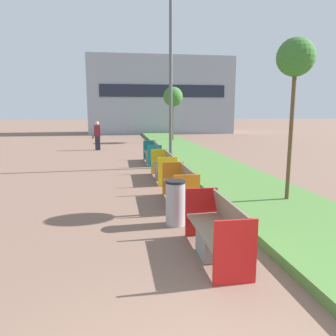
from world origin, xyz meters
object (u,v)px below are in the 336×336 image
at_px(bench_red_frame, 217,235).
at_px(street_lamp_post, 171,58).
at_px(bench_orange_frame, 180,189).
at_px(bench_teal_frame, 153,155).
at_px(sapling_tree_near, 296,61).
at_px(litter_bin, 175,203).
at_px(sapling_tree_far, 173,97).
at_px(bench_yellow_frame, 164,169).
at_px(pedestrian_walking, 97,136).

distance_m(bench_red_frame, street_lamp_post, 9.55).
relative_size(bench_orange_frame, street_lamp_post, 0.24).
bearing_deg(bench_teal_frame, bench_red_frame, -90.03).
bearing_deg(bench_teal_frame, sapling_tree_near, -70.55).
relative_size(litter_bin, street_lamp_post, 0.12).
height_order(bench_teal_frame, sapling_tree_near, sapling_tree_near).
height_order(litter_bin, sapling_tree_near, sapling_tree_near).
xyz_separation_m(bench_orange_frame, bench_teal_frame, (0.00, 6.77, 0.01)).
bearing_deg(bench_teal_frame, sapling_tree_far, 75.15).
bearing_deg(sapling_tree_far, litter_bin, -99.48).
relative_size(street_lamp_post, sapling_tree_near, 2.00).
height_order(bench_yellow_frame, street_lamp_post, street_lamp_post).
height_order(bench_teal_frame, pedestrian_walking, pedestrian_walking).
xyz_separation_m(bench_orange_frame, street_lamp_post, (0.61, 5.38, 4.13)).
height_order(bench_yellow_frame, pedestrian_walking, pedestrian_walking).
relative_size(bench_orange_frame, bench_yellow_frame, 0.89).
distance_m(bench_yellow_frame, litter_bin, 4.70).
height_order(sapling_tree_far, pedestrian_walking, sapling_tree_far).
bearing_deg(sapling_tree_far, bench_orange_frame, -98.96).
height_order(bench_red_frame, bench_teal_frame, same).
xyz_separation_m(street_lamp_post, sapling_tree_far, (2.01, 11.29, -1.08)).
distance_m(bench_yellow_frame, bench_teal_frame, 3.71).
relative_size(bench_yellow_frame, sapling_tree_far, 0.53).
distance_m(street_lamp_post, sapling_tree_near, 6.43).
relative_size(bench_red_frame, bench_yellow_frame, 0.86).
bearing_deg(sapling_tree_near, bench_teal_frame, 109.45).
distance_m(bench_orange_frame, pedestrian_walking, 12.60).
xyz_separation_m(bench_red_frame, pedestrian_walking, (-2.81, 15.49, 0.53)).
distance_m(bench_red_frame, bench_teal_frame, 9.98).
height_order(street_lamp_post, pedestrian_walking, street_lamp_post).
xyz_separation_m(sapling_tree_near, pedestrian_walking, (-5.44, 12.93, -2.67)).
bearing_deg(bench_teal_frame, pedestrian_walking, 117.06).
relative_size(bench_yellow_frame, bench_teal_frame, 0.97).
bearing_deg(sapling_tree_near, bench_red_frame, -135.80).
bearing_deg(bench_yellow_frame, bench_orange_frame, -90.06).
relative_size(bench_red_frame, street_lamp_post, 0.23).
distance_m(bench_yellow_frame, street_lamp_post, 4.77).
height_order(bench_yellow_frame, sapling_tree_near, sapling_tree_near).
xyz_separation_m(bench_yellow_frame, sapling_tree_far, (2.62, 13.61, 3.04)).
xyz_separation_m(bench_red_frame, sapling_tree_far, (2.63, 19.88, 3.05)).
bearing_deg(bench_orange_frame, bench_teal_frame, 89.97).
bearing_deg(litter_bin, sapling_tree_near, 17.53).
height_order(bench_red_frame, litter_bin, litter_bin).
bearing_deg(litter_bin, sapling_tree_far, 80.52).
bearing_deg(bench_red_frame, sapling_tree_near, 44.20).
xyz_separation_m(bench_orange_frame, sapling_tree_near, (2.63, -0.66, 3.19)).
bearing_deg(bench_red_frame, litter_bin, 104.93).
bearing_deg(bench_teal_frame, bench_orange_frame, -90.03).
bearing_deg(sapling_tree_near, street_lamp_post, 108.44).
distance_m(litter_bin, street_lamp_post, 8.14).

